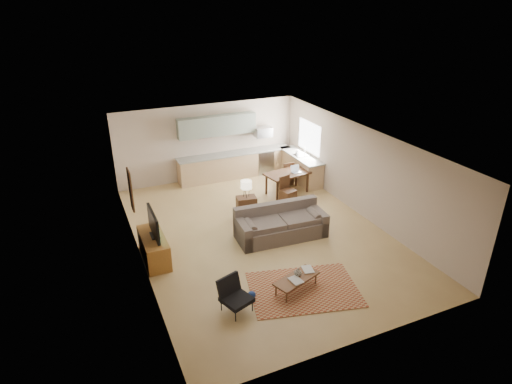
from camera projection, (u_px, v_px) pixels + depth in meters
name	position (u px, v px, depth m)	size (l,w,h in m)	color
room	(261.00, 189.00, 11.35)	(9.00, 9.00, 9.00)	tan
kitchen_counter_back	(236.00, 165.00, 15.53)	(4.26, 0.64, 0.92)	tan
kitchen_counter_right	(300.00, 167.00, 15.30)	(0.64, 2.26, 0.92)	tan
kitchen_range	(263.00, 161.00, 15.94)	(0.62, 0.62, 0.90)	#A5A8AD
kitchen_microwave	(263.00, 132.00, 15.50)	(0.62, 0.40, 0.35)	#A5A8AD
upper_cabinets	(217.00, 126.00, 14.82)	(2.80, 0.34, 0.70)	gray
window_right	(309.00, 137.00, 14.96)	(0.02, 1.40, 1.05)	white
wall_art_left	(131.00, 190.00, 10.84)	(0.06, 0.42, 1.10)	olive
triptych	(205.00, 131.00, 14.87)	(1.70, 0.04, 0.50)	beige
rug	(304.00, 289.00, 9.63)	(2.41, 1.67, 0.02)	maroon
sofa	(281.00, 223.00, 11.57)	(2.53, 1.10, 0.88)	brown
coffee_table	(296.00, 284.00, 9.55)	(1.11, 0.44, 0.34)	#542F17
book_a	(291.00, 282.00, 9.31)	(0.28, 0.35, 0.03)	maroon
book_b	(303.00, 270.00, 9.73)	(0.29, 0.36, 0.02)	navy
vase	(298.00, 272.00, 9.53)	(0.21, 0.21, 0.18)	black
armchair	(237.00, 297.00, 8.83)	(0.64, 0.64, 0.74)	black
tv_credenza	(154.00, 248.00, 10.61)	(0.55, 1.44, 0.66)	brown
tv	(153.00, 224.00, 10.36)	(0.11, 1.11, 0.66)	black
console_table	(246.00, 207.00, 12.67)	(0.57, 0.38, 0.66)	#341E11
table_lamp	(246.00, 189.00, 12.42)	(0.32, 0.32, 0.53)	beige
dining_table	(287.00, 183.00, 14.24)	(1.44, 0.83, 0.73)	#341E11
dining_chair_near	(288.00, 190.00, 13.52)	(0.42, 0.44, 0.88)	#341E11
dining_chair_far	(286.00, 173.00, 14.91)	(0.41, 0.43, 0.86)	#341E11
laptop	(297.00, 169.00, 14.07)	(0.31, 0.23, 0.23)	#A5A8AD
soap_bottle	(297.00, 152.00, 15.11)	(0.09, 0.09, 0.19)	beige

